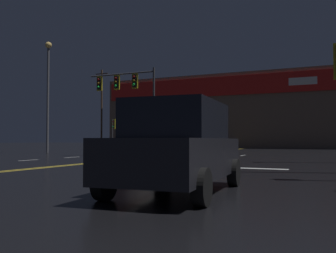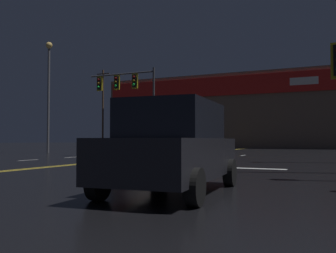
% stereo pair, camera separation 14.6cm
% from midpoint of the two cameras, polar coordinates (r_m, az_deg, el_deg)
% --- Properties ---
extents(ground_plane, '(200.00, 200.00, 0.00)m').
position_cam_midpoint_polar(ground_plane, '(23.12, -2.62, -4.74)').
color(ground_plane, black).
extents(road_markings, '(13.47, 60.00, 0.01)m').
position_cam_midpoint_polar(road_markings, '(21.74, -2.06, -4.90)').
color(road_markings, gold).
rests_on(road_markings, ground).
extents(traffic_signal_median, '(4.95, 0.36, 5.76)m').
position_cam_midpoint_polar(traffic_signal_median, '(25.20, -6.32, 5.82)').
color(traffic_signal_median, '#38383D').
rests_on(traffic_signal_median, ground).
extents(traffic_signal_corner_northwest, '(0.42, 0.36, 3.13)m').
position_cam_midpoint_polar(traffic_signal_corner_northwest, '(37.08, -8.17, -0.16)').
color(traffic_signal_corner_northwest, '#38383D').
rests_on(traffic_signal_corner_northwest, ground).
extents(streetlight_near_right, '(0.56, 0.56, 9.49)m').
position_cam_midpoint_polar(streetlight_near_right, '(33.79, -17.60, 6.51)').
color(streetlight_near_right, '#59595E').
rests_on(streetlight_near_right, ground).
extents(parked_car, '(2.27, 4.42, 1.88)m').
position_cam_midpoint_polar(parked_car, '(7.79, 1.30, -3.08)').
color(parked_car, black).
rests_on(parked_car, ground).
extents(building_backdrop, '(40.03, 10.23, 9.74)m').
position_cam_midpoint_polar(building_backdrop, '(52.94, 12.98, 2.12)').
color(building_backdrop, brown).
rests_on(building_backdrop, ground).
extents(utility_pole_row, '(47.13, 0.26, 11.74)m').
position_cam_midpoint_polar(utility_pole_row, '(48.91, 11.20, 3.48)').
color(utility_pole_row, '#4C3828').
rests_on(utility_pole_row, ground).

